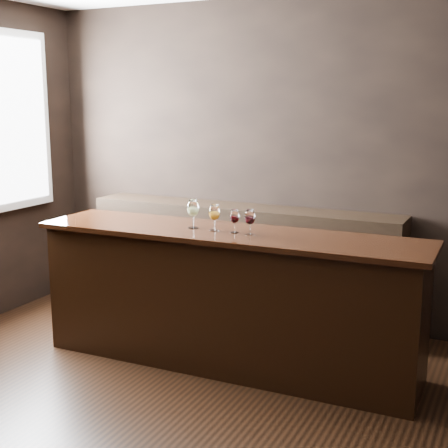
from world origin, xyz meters
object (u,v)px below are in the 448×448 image
at_px(bar_counter, 228,301).
at_px(glass_white, 193,209).
at_px(glass_amber, 214,213).
at_px(glass_red_a, 234,217).
at_px(glass_red_b, 250,218).
at_px(back_bar_shelf, 241,263).

xyz_separation_m(bar_counter, glass_white, (-0.28, -0.01, 0.67)).
xyz_separation_m(glass_amber, glass_red_a, (0.16, 0.01, -0.02)).
bearing_deg(glass_red_a, glass_amber, -176.63).
bearing_deg(glass_white, bar_counter, 1.74).
xyz_separation_m(glass_amber, glass_red_b, (0.28, -0.01, -0.01)).
xyz_separation_m(glass_white, glass_red_b, (0.47, -0.03, -0.02)).
relative_size(glass_white, glass_red_b, 1.17).
relative_size(bar_counter, glass_white, 13.10).
height_order(glass_amber, glass_red_b, glass_amber).
distance_m(bar_counter, glass_white, 0.72).
xyz_separation_m(back_bar_shelf, glass_red_a, (0.39, -0.97, 0.62)).
distance_m(bar_counter, glass_amber, 0.66).
relative_size(back_bar_shelf, glass_red_b, 15.66).
height_order(bar_counter, glass_red_b, glass_red_b).
bearing_deg(glass_white, glass_amber, -6.17).
xyz_separation_m(bar_counter, back_bar_shelf, (-0.33, 0.96, 0.02)).
xyz_separation_m(glass_red_a, glass_red_b, (0.13, -0.02, 0.01)).
bearing_deg(glass_red_a, glass_white, 178.17).
height_order(glass_red_a, glass_red_b, glass_red_b).
bearing_deg(glass_red_b, glass_amber, 177.82).
distance_m(back_bar_shelf, glass_amber, 1.19).
bearing_deg(glass_red_a, glass_red_b, -8.81).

